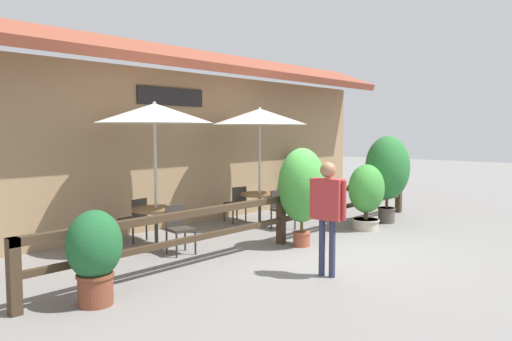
% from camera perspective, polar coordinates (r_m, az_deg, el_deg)
% --- Properties ---
extents(ground_plane, '(60.00, 60.00, 0.00)m').
position_cam_1_polar(ground_plane, '(9.37, 7.94, -9.25)').
color(ground_plane, slate).
extents(building_facade, '(14.28, 1.49, 4.23)m').
position_cam_1_polar(building_facade, '(11.88, -8.67, 4.19)').
color(building_facade, '#997A56').
rests_on(building_facade, ground).
extents(patio_railing, '(10.40, 0.14, 0.95)m').
position_cam_1_polar(patio_railing, '(9.84, 2.88, -4.41)').
color(patio_railing, '#3D2D1E').
rests_on(patio_railing, ground).
extents(patio_umbrella_near, '(2.22, 2.22, 2.78)m').
position_cam_1_polar(patio_umbrella_near, '(9.62, -11.53, 6.40)').
color(patio_umbrella_near, '#B7B2A8').
rests_on(patio_umbrella_near, ground).
extents(dining_table_near, '(0.91, 0.91, 0.76)m').
position_cam_1_polar(dining_table_near, '(9.75, -11.34, -5.11)').
color(dining_table_near, brown).
rests_on(dining_table_near, ground).
extents(chair_near_streetside, '(0.49, 0.49, 0.88)m').
position_cam_1_polar(chair_near_streetside, '(9.21, -8.79, -6.33)').
color(chair_near_streetside, '#332D28').
rests_on(chair_near_streetside, ground).
extents(chair_near_wallside, '(0.49, 0.49, 0.88)m').
position_cam_1_polar(chair_near_wallside, '(10.34, -13.66, -5.21)').
color(chair_near_wallside, '#332D28').
rests_on(chair_near_wallside, ground).
extents(patio_umbrella_middle, '(2.22, 2.22, 2.78)m').
position_cam_1_polar(patio_umbrella_middle, '(11.68, 0.43, 6.15)').
color(patio_umbrella_middle, '#B7B2A8').
rests_on(patio_umbrella_middle, ground).
extents(dining_table_middle, '(0.91, 0.91, 0.76)m').
position_cam_1_polar(dining_table_middle, '(11.79, 0.42, -3.35)').
color(dining_table_middle, brown).
rests_on(dining_table_middle, ground).
extents(chair_middle_streetside, '(0.48, 0.48, 0.88)m').
position_cam_1_polar(chair_middle_streetside, '(11.35, 2.90, -4.23)').
color(chair_middle_streetside, '#332D28').
rests_on(chair_middle_streetside, ground).
extents(chair_middle_wallside, '(0.49, 0.49, 0.88)m').
position_cam_1_polar(chair_middle_wallside, '(12.20, -2.25, -3.61)').
color(chair_middle_wallside, '#332D28').
rests_on(chair_middle_wallside, ground).
extents(potted_plant_broad_leaf, '(0.72, 0.65, 1.23)m').
position_cam_1_polar(potted_plant_broad_leaf, '(6.75, -17.97, -8.88)').
color(potted_plant_broad_leaf, brown).
rests_on(potted_plant_broad_leaf, ground).
extents(potted_plant_entrance_palm, '(0.97, 0.88, 1.90)m').
position_cam_1_polar(potted_plant_entrance_palm, '(9.62, 5.28, -1.85)').
color(potted_plant_entrance_palm, '#9E4C33').
rests_on(potted_plant_entrance_palm, ground).
extents(potted_plant_corner_fern, '(1.15, 1.03, 2.11)m').
position_cam_1_polar(potted_plant_corner_fern, '(12.43, 14.79, 0.12)').
color(potted_plant_corner_fern, '#564C47').
rests_on(potted_plant_corner_fern, ground).
extents(potted_plant_tall_tropical, '(0.87, 0.78, 1.48)m').
position_cam_1_polar(potted_plant_tall_tropical, '(11.49, 12.50, -2.47)').
color(potted_plant_tall_tropical, '#B7AD99').
rests_on(potted_plant_tall_tropical, ground).
extents(potted_plant_small_flowering, '(0.90, 0.81, 1.68)m').
position_cam_1_polar(potted_plant_small_flowering, '(14.55, 5.33, -0.59)').
color(potted_plant_small_flowering, brown).
rests_on(potted_plant_small_flowering, ground).
extents(pedestrian, '(0.26, 0.61, 1.76)m').
position_cam_1_polar(pedestrian, '(7.66, 8.18, -3.74)').
color(pedestrian, '#2D334C').
rests_on(pedestrian, ground).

